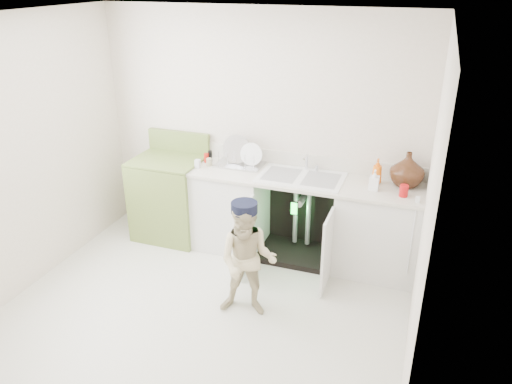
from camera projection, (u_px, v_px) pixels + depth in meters
ground at (204, 310)px, 4.50m from camera, size 3.50×3.50×0.00m
room_shell at (197, 182)px, 3.99m from camera, size 6.00×5.50×1.26m
counter_run at (303, 215)px, 5.16m from camera, size 2.44×1.02×1.24m
avocado_stove at (171, 196)px, 5.61m from camera, size 0.74×0.65×1.15m
repair_worker at (248, 260)px, 4.26m from camera, size 0.57×0.99×1.07m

